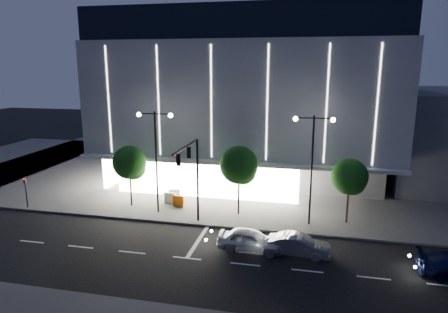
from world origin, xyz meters
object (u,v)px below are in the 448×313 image
barrier_d (174,194)px  tree_mid (239,167)px  tree_right (350,179)px  car_second (299,245)px  street_lamp_east (312,154)px  barrier_c (179,201)px  traffic_mast (192,168)px  ped_signal_far (26,189)px  barrier_b (170,198)px  car_lead (250,240)px  street_lamp_west (156,147)px  tree_left (130,164)px

barrier_d → tree_mid: bearing=-38.1°
tree_right → car_second: bearing=-120.0°
street_lamp_east → barrier_c: street_lamp_east is taller
traffic_mast → car_second: bearing=-17.8°
ped_signal_far → barrier_d: 13.30m
ped_signal_far → barrier_b: bearing=17.4°
car_lead → barrier_c: bearing=49.8°
traffic_mast → car_second: traffic_mast is taller
street_lamp_east → barrier_c: 12.96m
tree_right → barrier_c: size_ratio=5.01×
traffic_mast → street_lamp_east: (9.00, 2.66, 0.93)m
street_lamp_east → car_second: (-0.65, -5.35, -5.25)m
tree_mid → car_lead: tree_mid is taller
street_lamp_west → ped_signal_far: (-12.00, -1.50, -4.07)m
tree_left → car_lead: (11.98, -6.43, -3.25)m
traffic_mast → barrier_b: traffic_mast is taller
tree_mid → ped_signal_far: bearing=-172.4°
traffic_mast → barrier_d: traffic_mast is taller
street_lamp_east → tree_right: (3.03, 1.02, -2.07)m
tree_mid → tree_right: bearing=-0.0°
tree_mid → car_second: bearing=-50.1°
tree_mid → tree_right: 9.01m
ped_signal_far → tree_left: (9.03, 2.52, 2.15)m
tree_mid → tree_right: tree_mid is taller
street_lamp_east → tree_left: size_ratio=1.57×
street_lamp_west → barrier_d: street_lamp_west is taller
barrier_b → barrier_d: bearing=92.2°
car_second → barrier_b: (-12.10, 7.68, -0.06)m
street_lamp_east → barrier_c: size_ratio=8.18×
barrier_b → barrier_c: size_ratio=1.00×
car_second → barrier_b: car_second is taller
tree_mid → barrier_d: size_ratio=5.59×
street_lamp_west → barrier_c: street_lamp_west is taller
ped_signal_far → tree_mid: tree_mid is taller
car_second → barrier_d: car_second is taller
tree_mid → barrier_b: (-6.77, 1.31, -3.68)m
barrier_b → barrier_d: (0.03, 1.09, 0.00)m
barrier_d → ped_signal_far: bearing=-176.6°
ped_signal_far → car_lead: 21.39m
tree_left → barrier_d: (3.27, 2.40, -3.38)m
street_lamp_east → barrier_c: (-11.70, 1.70, -5.31)m
tree_mid → barrier_c: 6.84m
street_lamp_east → tree_right: size_ratio=1.63×
tree_left → car_second: tree_left is taller
car_second → ped_signal_far: bearing=85.4°
street_lamp_east → car_second: 7.52m
tree_mid → car_second: 9.06m
tree_right → barrier_b: bearing=175.2°
street_lamp_west → barrier_b: 5.80m
street_lamp_east → barrier_d: size_ratio=8.18×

